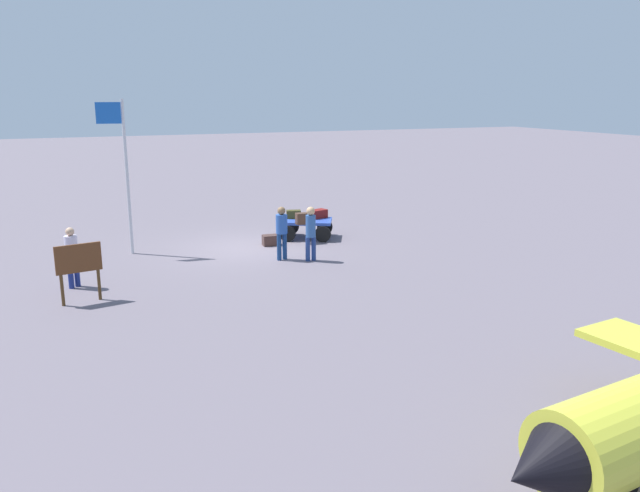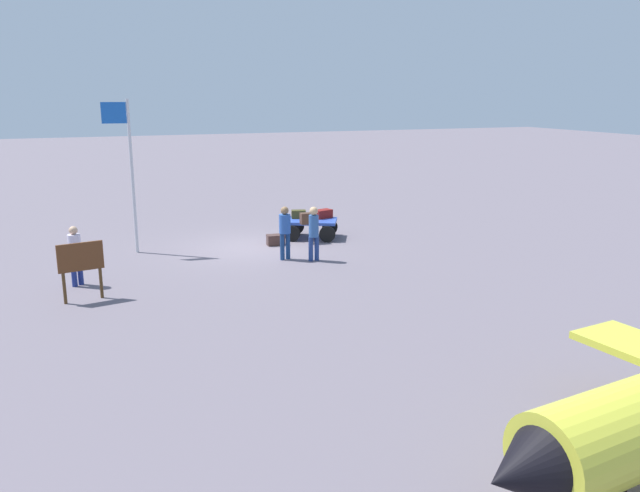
{
  "view_description": "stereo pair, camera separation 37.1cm",
  "coord_description": "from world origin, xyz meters",
  "views": [
    {
      "loc": [
        5.72,
        19.92,
        5.04
      ],
      "look_at": [
        -0.11,
        6.0,
        1.39
      ],
      "focal_mm": 35.58,
      "sensor_mm": 36.0,
      "label": 1
    },
    {
      "loc": [
        5.38,
        20.06,
        5.04
      ],
      "look_at": [
        -0.11,
        6.0,
        1.39
      ],
      "focal_mm": 35.58,
      "sensor_mm": 36.0,
      "label": 2
    }
  ],
  "objects": [
    {
      "name": "ground_plane",
      "position": [
        0.0,
        0.0,
        0.0
      ],
      "size": [
        120.0,
        120.0,
        0.0
      ],
      "primitive_type": "plane",
      "color": "slate"
    },
    {
      "name": "luggage_cart",
      "position": [
        -2.33,
        -0.62,
        0.48
      ],
      "size": [
        2.2,
        2.0,
        0.66
      ],
      "color": "#2F50B4",
      "rests_on": "ground"
    },
    {
      "name": "suitcase_dark",
      "position": [
        -1.96,
        0.04,
        0.86
      ],
      "size": [
        0.5,
        0.31,
        0.38
      ],
      "color": "#492F21",
      "rests_on": "luggage_cart"
    },
    {
      "name": "suitcase_maroon",
      "position": [
        -2.85,
        -0.76,
        0.81
      ],
      "size": [
        0.72,
        0.54,
        0.3
      ],
      "color": "maroon",
      "rests_on": "luggage_cart"
    },
    {
      "name": "suitcase_grey",
      "position": [
        -2.03,
        -1.04,
        0.81
      ],
      "size": [
        0.57,
        0.44,
        0.29
      ],
      "color": "#3C3917",
      "rests_on": "luggage_cart"
    },
    {
      "name": "suitcase_navy",
      "position": [
        -0.84,
        -0.04,
        0.18
      ],
      "size": [
        0.61,
        0.42,
        0.36
      ],
      "color": "#432A24",
      "rests_on": "ground"
    },
    {
      "name": "worker_lead",
      "position": [
        -1.32,
        2.37,
        0.97
      ],
      "size": [
        0.34,
        0.32,
        1.69
      ],
      "color": "navy",
      "rests_on": "ground"
    },
    {
      "name": "worker_trailing",
      "position": [
        -0.54,
        1.92,
        0.99
      ],
      "size": [
        0.42,
        0.42,
        1.67
      ],
      "color": "navy",
      "rests_on": "ground"
    },
    {
      "name": "worker_supervisor",
      "position": [
        5.52,
        2.5,
        0.95
      ],
      "size": [
        0.46,
        0.46,
        1.63
      ],
      "color": "navy",
      "rests_on": "ground"
    },
    {
      "name": "flagpole",
      "position": [
        3.75,
        -0.68,
        2.89
      ],
      "size": [
        0.84,
        0.1,
        4.87
      ],
      "color": "silver",
      "rests_on": "ground"
    },
    {
      "name": "signboard",
      "position": [
        5.4,
        3.92,
        1.0
      ],
      "size": [
        1.09,
        0.26,
        1.48
      ],
      "color": "#4C3319",
      "rests_on": "ground"
    }
  ]
}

